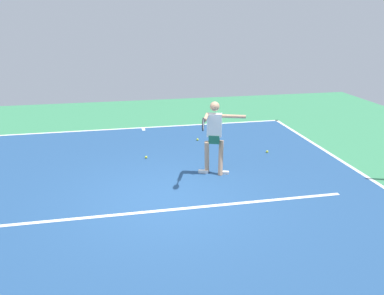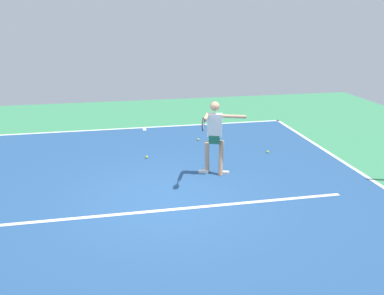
% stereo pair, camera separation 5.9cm
% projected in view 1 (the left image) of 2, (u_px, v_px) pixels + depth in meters
% --- Properties ---
extents(ground_plane, '(20.25, 20.25, 0.00)m').
position_uv_depth(ground_plane, '(167.00, 199.00, 8.41)').
color(ground_plane, '#388456').
extents(court_surface, '(9.73, 11.33, 0.00)m').
position_uv_depth(court_surface, '(167.00, 199.00, 8.41)').
color(court_surface, navy).
rests_on(court_surface, ground_plane).
extents(court_line_baseline_near, '(9.73, 0.10, 0.01)m').
position_uv_depth(court_line_baseline_near, '(143.00, 128.00, 13.62)').
color(court_line_baseline_near, white).
rests_on(court_line_baseline_near, ground_plane).
extents(court_line_sideline_left, '(0.10, 11.33, 0.01)m').
position_uv_depth(court_line_sideline_left, '(373.00, 181.00, 9.34)').
color(court_line_sideline_left, white).
rests_on(court_line_sideline_left, ground_plane).
extents(court_line_service, '(7.30, 0.10, 0.01)m').
position_uv_depth(court_line_service, '(171.00, 210.00, 7.96)').
color(court_line_service, white).
rests_on(court_line_service, ground_plane).
extents(court_line_centre_mark, '(0.10, 0.30, 0.01)m').
position_uv_depth(court_line_centre_mark, '(143.00, 129.00, 13.44)').
color(court_line_centre_mark, white).
rests_on(court_line_centre_mark, ground_plane).
extents(tennis_player, '(1.21, 1.14, 1.78)m').
position_uv_depth(tennis_player, '(214.00, 133.00, 9.40)').
color(tennis_player, tan).
rests_on(tennis_player, ground_plane).
extents(tennis_ball_far_corner, '(0.07, 0.07, 0.07)m').
position_uv_depth(tennis_ball_far_corner, '(198.00, 139.00, 12.26)').
color(tennis_ball_far_corner, '#CCE033').
rests_on(tennis_ball_far_corner, ground_plane).
extents(tennis_ball_near_player, '(0.07, 0.07, 0.07)m').
position_uv_depth(tennis_ball_near_player, '(146.00, 157.00, 10.76)').
color(tennis_ball_near_player, yellow).
rests_on(tennis_ball_near_player, ground_plane).
extents(tennis_ball_by_baseline, '(0.07, 0.07, 0.07)m').
position_uv_depth(tennis_ball_by_baseline, '(267.00, 152.00, 11.18)').
color(tennis_ball_by_baseline, yellow).
rests_on(tennis_ball_by_baseline, ground_plane).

